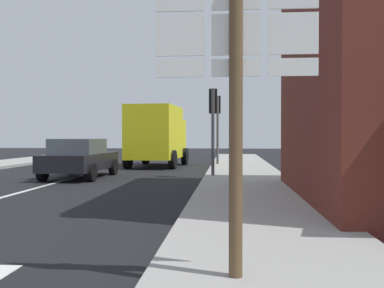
% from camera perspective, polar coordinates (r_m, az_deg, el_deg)
% --- Properties ---
extents(ground_plane, '(80.00, 80.00, 0.00)m').
position_cam_1_polar(ground_plane, '(16.21, -16.20, -4.57)').
color(ground_plane, black).
extents(sidewalk_right, '(2.95, 44.00, 0.14)m').
position_cam_1_polar(sidewalk_right, '(13.16, 7.35, -5.54)').
color(sidewalk_right, '#9E9B96').
rests_on(sidewalk_right, ground).
extents(lane_centre_stripe, '(0.16, 12.00, 0.01)m').
position_cam_1_polar(lane_centre_stripe, '(12.58, -22.78, -6.21)').
color(lane_centre_stripe, silver).
rests_on(lane_centre_stripe, ground).
extents(sedan_far, '(2.04, 4.23, 1.47)m').
position_cam_1_polar(sedan_far, '(17.12, -14.21, -1.71)').
color(sedan_far, black).
rests_on(sedan_far, ground).
extents(delivery_truck, '(2.77, 5.14, 3.05)m').
position_cam_1_polar(delivery_truck, '(22.64, -4.50, 1.24)').
color(delivery_truck, yellow).
rests_on(delivery_truck, ground).
extents(route_sign_post, '(1.66, 0.14, 3.20)m').
position_cam_1_polar(route_sign_post, '(4.57, 5.65, 6.35)').
color(route_sign_post, brown).
rests_on(route_sign_post, ground).
extents(traffic_light_far_right, '(0.30, 0.49, 3.63)m').
position_cam_1_polar(traffic_light_far_right, '(22.93, 3.32, 3.83)').
color(traffic_light_far_right, '#47474C').
rests_on(traffic_light_far_right, ground).
extents(traffic_light_near_right, '(0.30, 0.49, 3.30)m').
position_cam_1_polar(traffic_light_near_right, '(16.35, 2.72, 4.10)').
color(traffic_light_near_right, '#47474C').
rests_on(traffic_light_near_right, ground).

